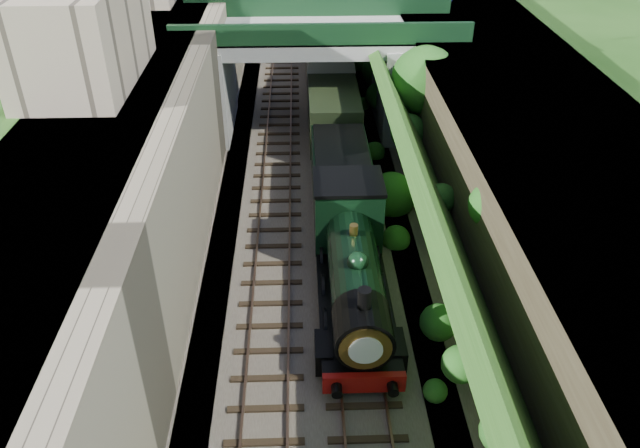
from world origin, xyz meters
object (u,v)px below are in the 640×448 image
Objects in this scene: locomotive at (353,267)px; tender at (341,179)px; tree at (426,82)px; road_bridge at (327,65)px.

locomotive is 7.37m from tender.
locomotive is 1.70× the size of tender.
tender is (-0.00, 7.36, -0.27)m from locomotive.
locomotive is at bearing -111.28° from tree.
road_bridge is at bearing 90.88° from locomotive.
tender is at bearing -88.43° from road_bridge.
tree is at bearing 45.16° from tender.
tree is 0.65× the size of locomotive.
road_bridge is at bearing 137.19° from tree.
road_bridge is 2.42× the size of tree.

